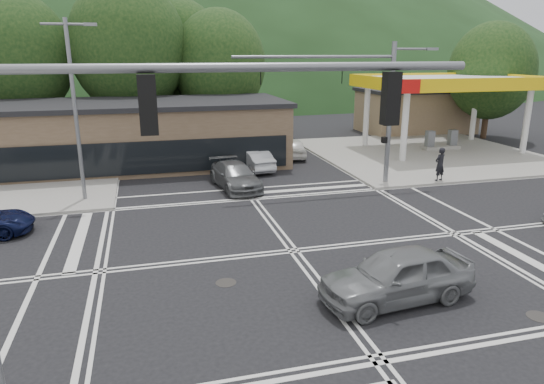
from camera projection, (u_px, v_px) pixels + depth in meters
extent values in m
plane|color=black|center=(294.00, 251.00, 18.85)|extent=(120.00, 120.00, 0.00)
cube|color=gray|center=(424.00, 154.00, 36.44)|extent=(16.00, 16.00, 0.15)
cylinder|color=silver|center=(405.00, 127.00, 33.17)|extent=(0.44, 0.44, 5.00)
cylinder|color=silver|center=(366.00, 116.00, 38.74)|extent=(0.44, 0.44, 5.00)
cylinder|color=silver|center=(527.00, 122.00, 35.63)|extent=(0.44, 0.44, 5.00)
cylinder|color=silver|center=(474.00, 112.00, 41.20)|extent=(0.44, 0.44, 5.00)
cube|color=silver|center=(447.00, 81.00, 36.40)|extent=(12.00, 8.00, 0.60)
cube|color=yellow|center=(482.00, 85.00, 32.69)|extent=(12.20, 0.25, 0.90)
cube|color=yellow|center=(418.00, 79.00, 40.12)|extent=(12.20, 0.25, 0.90)
cube|color=yellow|center=(374.00, 83.00, 34.93)|extent=(0.25, 8.20, 0.90)
cube|color=yellow|center=(514.00, 80.00, 37.88)|extent=(0.25, 8.20, 0.90)
cube|color=red|center=(410.00, 86.00, 31.20)|extent=(1.40, 0.12, 0.90)
cube|color=gray|center=(440.00, 148.00, 37.81)|extent=(3.00, 1.00, 0.30)
cube|color=slate|center=(430.00, 139.00, 37.37)|extent=(0.60, 0.50, 1.30)
cube|color=slate|center=(452.00, 138.00, 37.86)|extent=(0.60, 0.50, 1.30)
cube|color=#846B4F|center=(415.00, 112.00, 46.45)|extent=(10.00, 6.00, 3.80)
cube|color=brown|center=(102.00, 137.00, 32.10)|extent=(24.00, 8.00, 4.00)
ellipsoid|color=#1B3517|center=(167.00, 88.00, 102.38)|extent=(252.00, 126.00, 140.00)
cylinder|color=#382619|center=(26.00, 120.00, 37.00)|extent=(0.50, 0.50, 4.84)
ellipsoid|color=black|center=(17.00, 56.00, 35.68)|extent=(8.00, 8.00, 9.20)
cylinder|color=#382619|center=(134.00, 114.00, 38.91)|extent=(0.50, 0.50, 5.28)
ellipsoid|color=black|center=(129.00, 47.00, 37.47)|extent=(9.00, 9.00, 10.35)
cylinder|color=#382619|center=(220.00, 117.00, 40.75)|extent=(0.50, 0.50, 4.40)
ellipsoid|color=black|center=(219.00, 64.00, 39.55)|extent=(7.60, 7.60, 8.74)
cylinder|color=#382619|center=(180.00, 110.00, 43.67)|extent=(0.50, 0.50, 4.84)
ellipsoid|color=black|center=(177.00, 55.00, 42.35)|extent=(8.40, 8.40, 9.66)
cylinder|color=#382619|center=(486.00, 116.00, 42.77)|extent=(0.50, 0.50, 3.96)
ellipsoid|color=black|center=(491.00, 71.00, 41.69)|extent=(7.20, 7.20, 8.28)
cylinder|color=slate|center=(76.00, 114.00, 23.85)|extent=(0.20, 0.20, 9.00)
cylinder|color=slate|center=(65.00, 24.00, 22.68)|extent=(2.20, 0.12, 0.12)
cube|color=slate|center=(90.00, 24.00, 22.95)|extent=(0.60, 0.25, 0.15)
cylinder|color=slate|center=(390.00, 115.00, 27.36)|extent=(0.28, 0.28, 8.00)
cylinder|color=slate|center=(316.00, 57.00, 25.36)|extent=(9.00, 0.16, 0.16)
imported|color=black|center=(342.00, 74.00, 25.98)|extent=(0.16, 0.20, 1.00)
imported|color=black|center=(261.00, 75.00, 24.87)|extent=(0.16, 0.20, 1.00)
cylinder|color=slate|center=(414.00, 49.00, 26.65)|extent=(2.40, 0.12, 0.12)
cube|color=slate|center=(432.00, 49.00, 26.92)|extent=(0.70, 0.30, 0.15)
cube|color=black|center=(384.00, 140.00, 27.69)|extent=(0.25, 0.30, 0.35)
cylinder|color=slate|center=(235.00, 67.00, 8.31)|extent=(9.00, 0.16, 0.16)
cube|color=black|center=(148.00, 105.00, 8.11)|extent=(0.30, 0.25, 1.00)
cube|color=black|center=(391.00, 99.00, 9.22)|extent=(0.30, 0.25, 1.00)
imported|color=slate|center=(397.00, 275.00, 14.91)|extent=(5.08, 2.46, 1.67)
imported|color=#B2B5BA|center=(254.00, 160.00, 31.56)|extent=(2.01, 4.33, 1.37)
imported|color=white|center=(293.00, 148.00, 35.40)|extent=(2.25, 4.30, 1.40)
imported|color=#535557|center=(235.00, 176.00, 27.35)|extent=(2.63, 5.15, 1.43)
imported|color=black|center=(440.00, 164.00, 28.27)|extent=(0.83, 0.67, 1.97)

